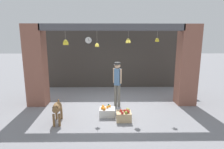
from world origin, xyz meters
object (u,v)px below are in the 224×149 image
at_px(wall_clock, 88,40).
at_px(dog, 57,109).
at_px(fruit_crate_apples, 124,116).
at_px(shopkeeper, 117,81).
at_px(fruit_crate_oranges, 107,112).
at_px(water_bottle, 109,108).

bearing_deg(wall_clock, dog, -96.51).
bearing_deg(fruit_crate_apples, dog, -175.53).
height_order(shopkeeper, fruit_crate_oranges, shopkeeper).
distance_m(dog, fruit_crate_oranges, 1.62).
height_order(shopkeeper, fruit_crate_apples, shopkeeper).
relative_size(water_bottle, wall_clock, 0.69).
distance_m(shopkeeper, fruit_crate_apples, 1.52).
bearing_deg(water_bottle, shopkeeper, 53.28).
bearing_deg(fruit_crate_oranges, water_bottle, 84.18).
xyz_separation_m(fruit_crate_oranges, fruit_crate_apples, (0.53, -0.35, 0.01)).
bearing_deg(water_bottle, fruit_crate_oranges, -95.82).
relative_size(dog, wall_clock, 2.65).
relative_size(fruit_crate_oranges, water_bottle, 2.07).
distance_m(dog, wall_clock, 4.74).
bearing_deg(fruit_crate_oranges, dog, -161.17).
bearing_deg(dog, fruit_crate_oranges, 100.40).
xyz_separation_m(shopkeeper, water_bottle, (-0.33, -0.44, -0.90)).
distance_m(dog, shopkeeper, 2.41).
xyz_separation_m(fruit_crate_oranges, water_bottle, (0.05, 0.46, -0.03)).
relative_size(shopkeeper, fruit_crate_oranges, 3.31).
height_order(fruit_crate_oranges, water_bottle, fruit_crate_oranges).
height_order(dog, shopkeeper, shopkeeper).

